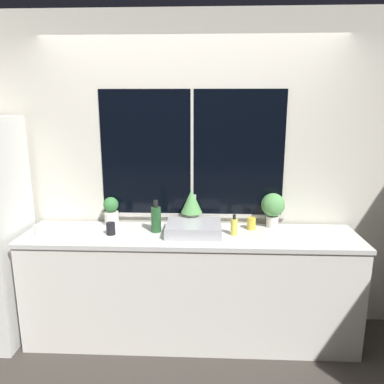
{
  "coord_description": "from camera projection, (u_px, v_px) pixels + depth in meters",
  "views": [
    {
      "loc": [
        0.14,
        -2.58,
        1.95
      ],
      "look_at": [
        0.01,
        0.28,
        1.28
      ],
      "focal_mm": 35.0,
      "sensor_mm": 36.0,
      "label": 1
    }
  ],
  "objects": [
    {
      "name": "ground_plane",
      "position": [
        189.0,
        357.0,
        2.96
      ],
      "size": [
        14.0,
        14.0,
        0.0
      ],
      "primitive_type": "plane",
      "color": "#38332D"
    },
    {
      "name": "wall_back",
      "position": [
        192.0,
        175.0,
        3.27
      ],
      "size": [
        8.0,
        0.09,
        2.7
      ],
      "color": "beige",
      "rests_on": "ground_plane"
    },
    {
      "name": "counter",
      "position": [
        190.0,
        286.0,
        3.13
      ],
      "size": [
        2.71,
        0.59,
        0.93
      ],
      "color": "white",
      "rests_on": "ground_plane"
    },
    {
      "name": "sink",
      "position": [
        194.0,
        228.0,
        3.02
      ],
      "size": [
        0.44,
        0.41,
        0.28
      ],
      "color": "#ADADB2",
      "rests_on": "counter"
    },
    {
      "name": "potted_plant_left",
      "position": [
        111.0,
        211.0,
        3.23
      ],
      "size": [
        0.13,
        0.13,
        0.25
      ],
      "color": "silver",
      "rests_on": "counter"
    },
    {
      "name": "potted_plant_center",
      "position": [
        191.0,
        205.0,
        3.19
      ],
      "size": [
        0.18,
        0.18,
        0.32
      ],
      "color": "silver",
      "rests_on": "counter"
    },
    {
      "name": "potted_plant_right",
      "position": [
        273.0,
        207.0,
        3.16
      ],
      "size": [
        0.2,
        0.2,
        0.29
      ],
      "color": "silver",
      "rests_on": "counter"
    },
    {
      "name": "soap_bottle",
      "position": [
        234.0,
        227.0,
        2.98
      ],
      "size": [
        0.06,
        0.06,
        0.17
      ],
      "color": "#DBD14C",
      "rests_on": "counter"
    },
    {
      "name": "bottle_tall",
      "position": [
        156.0,
        219.0,
        3.05
      ],
      "size": [
        0.08,
        0.08,
        0.27
      ],
      "color": "#235128",
      "rests_on": "counter"
    },
    {
      "name": "mug_white",
      "position": [
        40.0,
        230.0,
        2.99
      ],
      "size": [
        0.08,
        0.08,
        0.09
      ],
      "color": "white",
      "rests_on": "counter"
    },
    {
      "name": "mug_black",
      "position": [
        111.0,
        229.0,
        3.0
      ],
      "size": [
        0.07,
        0.07,
        0.1
      ],
      "color": "black",
      "rests_on": "counter"
    },
    {
      "name": "mug_yellow",
      "position": [
        251.0,
        224.0,
        3.13
      ],
      "size": [
        0.07,
        0.07,
        0.1
      ],
      "color": "gold",
      "rests_on": "counter"
    }
  ]
}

